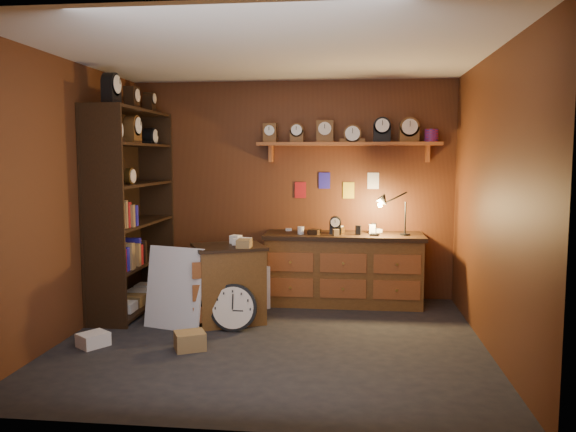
% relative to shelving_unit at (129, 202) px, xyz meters
% --- Properties ---
extents(floor, '(4.00, 4.00, 0.00)m').
position_rel_shelving_unit_xyz_m(floor, '(1.79, -0.98, -1.25)').
color(floor, black).
rests_on(floor, ground).
extents(room_shell, '(4.02, 3.62, 2.71)m').
position_rel_shelving_unit_xyz_m(room_shell, '(1.84, -0.87, 0.47)').
color(room_shell, '#562B14').
rests_on(room_shell, ground).
extents(shelving_unit, '(0.47, 1.60, 2.58)m').
position_rel_shelving_unit_xyz_m(shelving_unit, '(0.00, 0.00, 0.00)').
color(shelving_unit, black).
rests_on(shelving_unit, ground).
extents(workbench, '(1.89, 0.66, 1.36)m').
position_rel_shelving_unit_xyz_m(workbench, '(2.45, 0.49, -0.78)').
color(workbench, brown).
rests_on(workbench, ground).
extents(low_cabinet, '(0.91, 0.85, 0.92)m').
position_rel_shelving_unit_xyz_m(low_cabinet, '(1.24, -0.39, -0.81)').
color(low_cabinet, brown).
rests_on(low_cabinet, ground).
extents(big_round_clock, '(0.48, 0.16, 0.48)m').
position_rel_shelving_unit_xyz_m(big_round_clock, '(1.36, -0.70, -1.02)').
color(big_round_clock, black).
rests_on(big_round_clock, ground).
extents(white_panel, '(0.67, 0.35, 0.86)m').
position_rel_shelving_unit_xyz_m(white_panel, '(0.73, -0.69, -1.25)').
color(white_panel, silver).
rests_on(white_panel, ground).
extents(mini_fridge, '(0.59, 0.60, 0.50)m').
position_rel_shelving_unit_xyz_m(mini_fridge, '(1.32, 0.31, -1.01)').
color(mini_fridge, silver).
rests_on(mini_fridge, ground).
extents(floor_box_a, '(0.34, 0.32, 0.16)m').
position_rel_shelving_unit_xyz_m(floor_box_a, '(1.08, -1.31, -1.17)').
color(floor_box_a, olive).
rests_on(floor_box_a, ground).
extents(floor_box_b, '(0.32, 0.33, 0.13)m').
position_rel_shelving_unit_xyz_m(floor_box_b, '(0.15, -1.32, -1.19)').
color(floor_box_b, white).
rests_on(floor_box_b, ground).
extents(floor_box_c, '(0.21, 0.18, 0.16)m').
position_rel_shelving_unit_xyz_m(floor_box_c, '(1.10, -0.22, -1.17)').
color(floor_box_c, olive).
rests_on(floor_box_c, ground).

